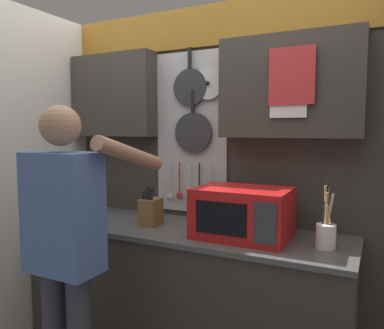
{
  "coord_description": "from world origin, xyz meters",
  "views": [
    {
      "loc": [
        1.11,
        -2.04,
        1.53
      ],
      "look_at": [
        -0.02,
        0.2,
        1.3
      ],
      "focal_mm": 35.0,
      "sensor_mm": 36.0,
      "label": 1
    }
  ],
  "objects_px": {
    "microwave": "(243,213)",
    "utensil_crock": "(326,232)",
    "knife_block": "(151,211)",
    "person": "(66,237)"
  },
  "relations": [
    {
      "from": "utensil_crock",
      "to": "person",
      "type": "height_order",
      "value": "person"
    },
    {
      "from": "microwave",
      "to": "person",
      "type": "height_order",
      "value": "person"
    },
    {
      "from": "knife_block",
      "to": "person",
      "type": "height_order",
      "value": "person"
    },
    {
      "from": "utensil_crock",
      "to": "person",
      "type": "xyz_separation_m",
      "value": [
        -1.18,
        -0.64,
        -0.02
      ]
    },
    {
      "from": "microwave",
      "to": "knife_block",
      "type": "xyz_separation_m",
      "value": [
        -0.63,
        0.0,
        -0.05
      ]
    },
    {
      "from": "microwave",
      "to": "knife_block",
      "type": "distance_m",
      "value": 0.63
    },
    {
      "from": "knife_block",
      "to": "utensil_crock",
      "type": "relative_size",
      "value": 0.75
    },
    {
      "from": "utensil_crock",
      "to": "microwave",
      "type": "bearing_deg",
      "value": -179.53
    },
    {
      "from": "microwave",
      "to": "utensil_crock",
      "type": "distance_m",
      "value": 0.46
    },
    {
      "from": "microwave",
      "to": "utensil_crock",
      "type": "bearing_deg",
      "value": 0.47
    }
  ]
}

